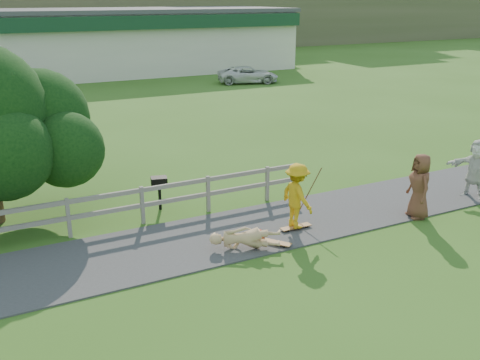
{
  "coord_description": "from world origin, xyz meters",
  "views": [
    {
      "loc": [
        -5.82,
        -10.27,
        6.07
      ],
      "look_at": [
        0.39,
        2.0,
        1.32
      ],
      "focal_mm": 40.0,
      "sensor_mm": 36.0,
      "label": 1
    }
  ],
  "objects_px": {
    "skater_rider": "(297,199)",
    "skater_fallen": "(245,239)",
    "spectator_c": "(420,186)",
    "spectator_d": "(476,169)",
    "car_silver": "(11,84)",
    "bbq": "(160,193)",
    "car_white": "(248,75)"
  },
  "relations": [
    {
      "from": "skater_fallen",
      "to": "bbq",
      "type": "xyz_separation_m",
      "value": [
        -1.01,
        3.57,
        0.19
      ]
    },
    {
      "from": "skater_fallen",
      "to": "skater_rider",
      "type": "bearing_deg",
      "value": -49.11
    },
    {
      "from": "spectator_c",
      "to": "spectator_d",
      "type": "xyz_separation_m",
      "value": [
        2.79,
        0.43,
        -0.01
      ]
    },
    {
      "from": "car_silver",
      "to": "car_white",
      "type": "bearing_deg",
      "value": -81.81
    },
    {
      "from": "skater_rider",
      "to": "bbq",
      "type": "distance_m",
      "value": 4.22
    },
    {
      "from": "skater_rider",
      "to": "car_silver",
      "type": "distance_m",
      "value": 26.13
    },
    {
      "from": "skater_fallen",
      "to": "spectator_d",
      "type": "bearing_deg",
      "value": -62.77
    },
    {
      "from": "skater_rider",
      "to": "car_white",
      "type": "xyz_separation_m",
      "value": [
        10.96,
        23.7,
        -0.29
      ]
    },
    {
      "from": "skater_rider",
      "to": "skater_fallen",
      "type": "xyz_separation_m",
      "value": [
        -1.81,
        -0.46,
        -0.58
      ]
    },
    {
      "from": "skater_rider",
      "to": "spectator_d",
      "type": "xyz_separation_m",
      "value": [
        6.39,
        -0.38,
        0.04
      ]
    },
    {
      "from": "car_white",
      "to": "car_silver",
      "type": "bearing_deg",
      "value": 100.0
    },
    {
      "from": "skater_rider",
      "to": "car_white",
      "type": "relative_size",
      "value": 0.41
    },
    {
      "from": "skater_fallen",
      "to": "car_silver",
      "type": "distance_m",
      "value": 26.3
    },
    {
      "from": "spectator_d",
      "to": "spectator_c",
      "type": "bearing_deg",
      "value": -107.69
    },
    {
      "from": "skater_fallen",
      "to": "spectator_d",
      "type": "relative_size",
      "value": 0.94
    },
    {
      "from": "spectator_c",
      "to": "car_silver",
      "type": "bearing_deg",
      "value": -144.75
    },
    {
      "from": "bbq",
      "to": "skater_fallen",
      "type": "bearing_deg",
      "value": -60.77
    },
    {
      "from": "skater_fallen",
      "to": "bbq",
      "type": "distance_m",
      "value": 3.72
    },
    {
      "from": "spectator_c",
      "to": "car_white",
      "type": "xyz_separation_m",
      "value": [
        7.36,
        24.51,
        -0.34
      ]
    },
    {
      "from": "car_white",
      "to": "bbq",
      "type": "distance_m",
      "value": 24.76
    },
    {
      "from": "car_silver",
      "to": "bbq",
      "type": "relative_size",
      "value": 4.59
    },
    {
      "from": "skater_fallen",
      "to": "car_silver",
      "type": "bearing_deg",
      "value": 33.75
    },
    {
      "from": "skater_rider",
      "to": "skater_fallen",
      "type": "bearing_deg",
      "value": 99.15
    },
    {
      "from": "spectator_c",
      "to": "car_silver",
      "type": "height_order",
      "value": "spectator_c"
    },
    {
      "from": "skater_rider",
      "to": "spectator_c",
      "type": "xyz_separation_m",
      "value": [
        3.6,
        -0.81,
        0.05
      ]
    },
    {
      "from": "car_silver",
      "to": "bbq",
      "type": "height_order",
      "value": "car_silver"
    },
    {
      "from": "spectator_d",
      "to": "car_white",
      "type": "bearing_deg",
      "value": 142.77
    },
    {
      "from": "skater_fallen",
      "to": "car_white",
      "type": "bearing_deg",
      "value": -1.17
    },
    {
      "from": "skater_fallen",
      "to": "spectator_c",
      "type": "height_order",
      "value": "spectator_c"
    },
    {
      "from": "spectator_d",
      "to": "bbq",
      "type": "xyz_separation_m",
      "value": [
        -9.21,
        3.5,
        -0.43
      ]
    },
    {
      "from": "car_white",
      "to": "spectator_c",
      "type": "bearing_deg",
      "value": -179.76
    },
    {
      "from": "spectator_d",
      "to": "car_silver",
      "type": "xyz_separation_m",
      "value": [
        -11.43,
        26.02,
        -0.17
      ]
    }
  ]
}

